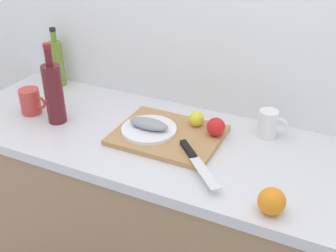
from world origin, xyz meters
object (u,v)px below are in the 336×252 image
cutting_board (168,135)px  wine_bottle (54,92)px  olive_oil_bottle (57,62)px  fish_fillet (149,124)px  chef_knife (194,158)px  white_plate (149,129)px  coffee_mug_0 (31,101)px  coffee_mug_1 (269,124)px  lemon_0 (196,119)px

cutting_board → wine_bottle: bearing=-170.5°
cutting_board → olive_oil_bottle: 0.72m
cutting_board → fish_fillet: bearing=-164.4°
chef_knife → olive_oil_bottle: bearing=-156.7°
white_plate → fish_fillet: size_ratio=1.33×
coffee_mug_0 → coffee_mug_1: (0.94, 0.23, 0.00)m
lemon_0 → wine_bottle: size_ratio=0.18×
olive_oil_bottle → coffee_mug_1: bearing=-2.7°
white_plate → wine_bottle: size_ratio=0.65×
olive_oil_bottle → white_plate: bearing=-21.2°
cutting_board → lemon_0: size_ratio=6.63×
olive_oil_bottle → coffee_mug_0: bearing=-74.4°
cutting_board → fish_fillet: size_ratio=2.49×
white_plate → olive_oil_bottle: size_ratio=0.75×
cutting_board → white_plate: white_plate is taller
cutting_board → lemon_0: lemon_0 is taller
chef_knife → olive_oil_bottle: 0.91m
chef_knife → coffee_mug_1: size_ratio=2.04×
chef_knife → coffee_mug_1: (0.18, 0.29, 0.03)m
chef_knife → white_plate: bearing=-159.3°
chef_knife → coffee_mug_1: 0.35m
lemon_0 → cutting_board: bearing=-127.4°
chef_knife → wine_bottle: (-0.62, 0.05, 0.10)m
wine_bottle → coffee_mug_1: (0.80, 0.25, -0.07)m
white_plate → coffee_mug_0: bearing=-175.2°
coffee_mug_1 → white_plate: bearing=-155.1°
white_plate → fish_fillet: bearing=0.0°
white_plate → olive_oil_bottle: 0.66m
white_plate → olive_oil_bottle: (-0.61, 0.24, 0.09)m
wine_bottle → coffee_mug_1: 0.84m
fish_fillet → coffee_mug_1: 0.45m
white_plate → lemon_0: lemon_0 is taller
chef_knife → coffee_mug_0: coffee_mug_0 is taller
chef_knife → cutting_board: bearing=-172.9°
white_plate → fish_fillet: 0.03m
cutting_board → coffee_mug_1: 0.38m
cutting_board → coffee_mug_0: coffee_mug_0 is taller
coffee_mug_0 → cutting_board: bearing=6.1°
chef_knife → fish_fillet: bearing=-159.3°
olive_oil_bottle → wine_bottle: (0.22, -0.30, 0.01)m
cutting_board → lemon_0: bearing=52.6°
lemon_0 → wine_bottle: (-0.54, -0.18, 0.08)m
olive_oil_bottle → chef_knife: bearing=-22.2°
white_plate → coffee_mug_1: 0.45m
olive_oil_bottle → fish_fillet: bearing=-21.2°
fish_fillet → coffee_mug_0: coffee_mug_0 is taller
cutting_board → coffee_mug_0: bearing=-173.9°
lemon_0 → wine_bottle: 0.57m
lemon_0 → coffee_mug_0: size_ratio=0.48×
white_plate → lemon_0: (0.15, 0.12, 0.02)m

